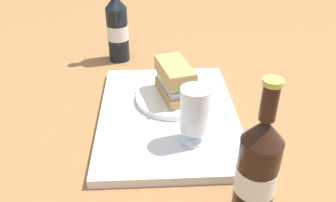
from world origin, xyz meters
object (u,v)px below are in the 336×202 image
object	(u,v)px
second_bottle	(117,28)
beer_glass	(195,114)
plate	(174,97)
sandwich	(175,80)
beer_bottle	(257,172)

from	to	relation	value
second_bottle	beer_glass	bearing A→B (deg)	22.17
plate	sandwich	size ratio (longest dim) A/B	1.34
plate	second_bottle	bearing A→B (deg)	-151.75
beer_glass	sandwich	bearing A→B (deg)	-170.04
beer_bottle	second_bottle	xyz separation A→B (m)	(-0.64, -0.26, 0.00)
plate	sandwich	bearing A→B (deg)	14.71
sandwich	second_bottle	size ratio (longest dim) A/B	0.53
plate	beer_glass	size ratio (longest dim) A/B	1.52
sandwich	beer_glass	distance (m)	0.16
beer_glass	beer_bottle	size ratio (longest dim) A/B	0.47
beer_glass	beer_bottle	xyz separation A→B (m)	(0.19, 0.07, 0.02)
sandwich	beer_bottle	xyz separation A→B (m)	(0.34, 0.10, 0.03)
beer_glass	second_bottle	xyz separation A→B (m)	(-0.45, -0.18, 0.02)
plate	second_bottle	xyz separation A→B (m)	(-0.29, -0.15, 0.08)
sandwich	beer_bottle	distance (m)	0.36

